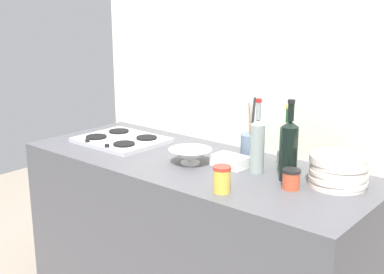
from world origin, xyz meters
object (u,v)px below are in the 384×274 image
Objects in this scene: condiment_jar_front at (291,179)px; condiment_jar_spare at (222,179)px; wine_bottle_leftmost at (287,145)px; wine_bottle_mid_right at (289,149)px; stovetop_hob at (121,140)px; mixing_bowl at (190,156)px; butter_dish at (230,161)px; plate_stack at (338,171)px; condiment_jar_rear at (284,157)px; utensil_crock at (251,146)px; wine_bottle_mid_left at (257,144)px.

condiment_jar_spare is (-0.19, -0.22, 0.01)m from condiment_jar_front.
wine_bottle_mid_right is (0.08, -0.12, 0.02)m from wine_bottle_leftmost.
stovetop_hob is at bearing 177.93° from condiment_jar_front.
mixing_bowl is (-0.40, -0.21, -0.08)m from wine_bottle_leftmost.
mixing_bowl is at bearing -151.17° from butter_dish.
plate_stack is at bearing 48.89° from condiment_jar_spare.
condiment_jar_front is (1.08, -0.04, 0.03)m from stovetop_hob.
plate_stack is 0.80× the size of wine_bottle_leftmost.
stovetop_hob is 0.71m from butter_dish.
wine_bottle_leftmost is (0.94, 0.16, 0.11)m from stovetop_hob.
condiment_jar_rear is (0.35, 0.28, -0.00)m from mixing_bowl.
utensil_crock is at bearing -165.11° from condiment_jar_rear.
wine_bottle_mid_left is (-0.36, -0.07, 0.06)m from plate_stack.
wine_bottle_mid_left is 4.02× the size of condiment_jar_front.
condiment_jar_front is at bearing -55.10° from condiment_jar_rear.
condiment_jar_front is (0.14, -0.20, -0.08)m from wine_bottle_leftmost.
mixing_bowl is 2.85× the size of condiment_jar_rear.
stovetop_hob is 2.19× the size of mixing_bowl.
wine_bottle_mid_right is at bearing 0.70° from butter_dish.
utensil_crock reaches higher than butter_dish.
condiment_jar_rear is (-0.32, 0.11, -0.03)m from plate_stack.
butter_dish is (-0.23, -0.12, -0.09)m from wine_bottle_leftmost.
plate_stack reaches higher than condiment_jar_rear.
wine_bottle_mid_left is 0.20m from condiment_jar_rear.
wine_bottle_mid_right is 3.22× the size of condiment_jar_spare.
plate_stack is at bearing 9.00° from butter_dish.
mixing_bowl and condiment_jar_rear have the same top height.
wine_bottle_leftmost is 0.46m from mixing_bowl.
wine_bottle_mid_left is at bearing 3.37° from stovetop_hob.
condiment_jar_rear is at bearing 14.38° from stovetop_hob.
butter_dish is at bearing -179.30° from wine_bottle_mid_right.
condiment_jar_spare is (0.34, -0.20, 0.02)m from mixing_bowl.
utensil_crock is 4.30× the size of condiment_jar_rear.
wine_bottle_mid_left reaches higher than condiment_jar_front.
wine_bottle_mid_left is 3.07× the size of condiment_jar_spare.
utensil_crock is at bearing 153.44° from wine_bottle_mid_right.
wine_bottle_leftmost is (-0.27, 0.04, 0.05)m from plate_stack.
plate_stack reaches higher than butter_dish.
butter_dish is 0.34m from condiment_jar_spare.
utensil_crock is at bearing 108.85° from condiment_jar_spare.
condiment_jar_spare is (-0.01, -0.48, 0.02)m from condiment_jar_rear.
butter_dish is 1.96× the size of condiment_jar_front.
stovetop_hob is 1.45× the size of utensil_crock.
stovetop_hob is at bearing -176.72° from butter_dish.
wine_bottle_mid_left is at bearing 3.88° from butter_dish.
wine_bottle_mid_right reaches higher than butter_dish.
butter_dish is (0.71, 0.04, 0.01)m from stovetop_hob.
condiment_jar_spare is (0.03, -0.30, -0.07)m from wine_bottle_mid_left.
wine_bottle_mid_left reaches higher than plate_stack.
plate_stack is 0.50m from butter_dish.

